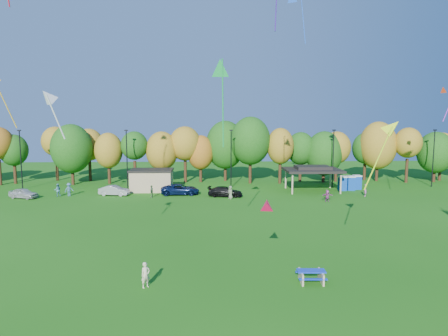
{
  "coord_description": "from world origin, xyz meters",
  "views": [
    {
      "loc": [
        -1.38,
        -21.38,
        10.6
      ],
      "look_at": [
        -0.36,
        6.0,
        7.28
      ],
      "focal_mm": 32.0,
      "sensor_mm": 36.0,
      "label": 1
    }
  ],
  "objects_px": {
    "kite_flyer": "(146,275)",
    "car_a": "(23,193)",
    "car_c": "(180,189)",
    "car_b": "(114,191)",
    "picnic_table": "(311,275)",
    "porta_potties": "(350,183)",
    "car_d": "(225,192)"
  },
  "relations": [
    {
      "from": "porta_potties",
      "to": "kite_flyer",
      "type": "xyz_separation_m",
      "value": [
        -25.41,
        -34.53,
        -0.27
      ]
    },
    {
      "from": "car_c",
      "to": "car_d",
      "type": "bearing_deg",
      "value": -106.62
    },
    {
      "from": "car_b",
      "to": "car_d",
      "type": "relative_size",
      "value": 0.89
    },
    {
      "from": "kite_flyer",
      "to": "car_c",
      "type": "xyz_separation_m",
      "value": [
        -0.08,
        31.67,
        -0.07
      ]
    },
    {
      "from": "porta_potties",
      "to": "car_a",
      "type": "xyz_separation_m",
      "value": [
        -46.57,
        -4.73,
        -0.41
      ]
    },
    {
      "from": "picnic_table",
      "to": "kite_flyer",
      "type": "bearing_deg",
      "value": -175.1
    },
    {
      "from": "kite_flyer",
      "to": "car_c",
      "type": "bearing_deg",
      "value": 52.93
    },
    {
      "from": "porta_potties",
      "to": "car_b",
      "type": "height_order",
      "value": "porta_potties"
    },
    {
      "from": "kite_flyer",
      "to": "car_d",
      "type": "xyz_separation_m",
      "value": [
        6.27,
        30.0,
        -0.13
      ]
    },
    {
      "from": "porta_potties",
      "to": "car_b",
      "type": "xyz_separation_m",
      "value": [
        -34.72,
        -3.11,
        -0.4
      ]
    },
    {
      "from": "car_b",
      "to": "car_d",
      "type": "distance_m",
      "value": 15.64
    },
    {
      "from": "car_a",
      "to": "car_c",
      "type": "xyz_separation_m",
      "value": [
        21.07,
        1.87,
        0.07
      ]
    },
    {
      "from": "car_b",
      "to": "car_c",
      "type": "xyz_separation_m",
      "value": [
        9.23,
        0.25,
        0.05
      ]
    },
    {
      "from": "picnic_table",
      "to": "car_a",
      "type": "height_order",
      "value": "car_a"
    },
    {
      "from": "porta_potties",
      "to": "car_b",
      "type": "bearing_deg",
      "value": -174.87
    },
    {
      "from": "car_d",
      "to": "car_b",
      "type": "bearing_deg",
      "value": 93.69
    },
    {
      "from": "porta_potties",
      "to": "car_a",
      "type": "relative_size",
      "value": 0.93
    },
    {
      "from": "porta_potties",
      "to": "car_a",
      "type": "distance_m",
      "value": 46.81
    },
    {
      "from": "picnic_table",
      "to": "kite_flyer",
      "type": "relative_size",
      "value": 1.15
    },
    {
      "from": "car_c",
      "to": "car_a",
      "type": "bearing_deg",
      "value": 93.22
    },
    {
      "from": "car_a",
      "to": "porta_potties",
      "type": "bearing_deg",
      "value": -64.63
    },
    {
      "from": "kite_flyer",
      "to": "car_c",
      "type": "relative_size",
      "value": 0.3
    },
    {
      "from": "car_a",
      "to": "car_c",
      "type": "distance_m",
      "value": 21.16
    },
    {
      "from": "kite_flyer",
      "to": "car_d",
      "type": "height_order",
      "value": "kite_flyer"
    },
    {
      "from": "kite_flyer",
      "to": "car_d",
      "type": "relative_size",
      "value": 0.34
    },
    {
      "from": "porta_potties",
      "to": "car_b",
      "type": "distance_m",
      "value": 34.86
    },
    {
      "from": "car_a",
      "to": "car_b",
      "type": "bearing_deg",
      "value": -62.65
    },
    {
      "from": "kite_flyer",
      "to": "car_a",
      "type": "bearing_deg",
      "value": 88.15
    },
    {
      "from": "picnic_table",
      "to": "car_c",
      "type": "xyz_separation_m",
      "value": [
        -10.8,
        31.23,
        0.29
      ]
    },
    {
      "from": "picnic_table",
      "to": "car_d",
      "type": "xyz_separation_m",
      "value": [
        -4.45,
        29.56,
        0.23
      ]
    },
    {
      "from": "kite_flyer",
      "to": "car_b",
      "type": "distance_m",
      "value": 32.77
    },
    {
      "from": "kite_flyer",
      "to": "car_c",
      "type": "height_order",
      "value": "kite_flyer"
    }
  ]
}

